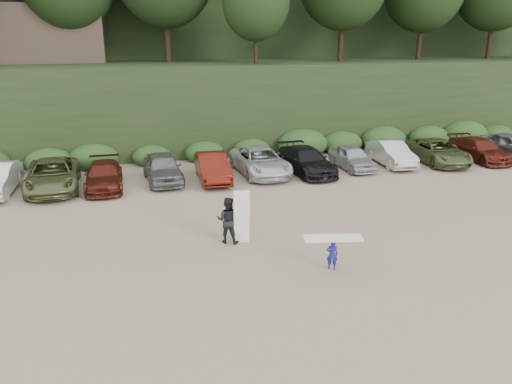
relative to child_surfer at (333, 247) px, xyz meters
name	(u,v)px	position (x,y,z in m)	size (l,w,h in m)	color
ground	(320,241)	(0.59, 2.49, -0.83)	(120.00, 120.00, 0.00)	tan
hillside_backdrop	(183,0)	(0.32, 38.42, 10.39)	(90.00, 41.50, 28.00)	black
parked_cars	(266,162)	(1.33, 12.56, -0.07)	(36.64, 6.08, 1.63)	silver
child_surfer	(333,247)	(0.00, 0.00, 0.00)	(2.11, 1.01, 1.22)	navy
adult_surfer	(229,220)	(-2.97, 3.31, 0.13)	(1.39, 1.05, 2.22)	black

